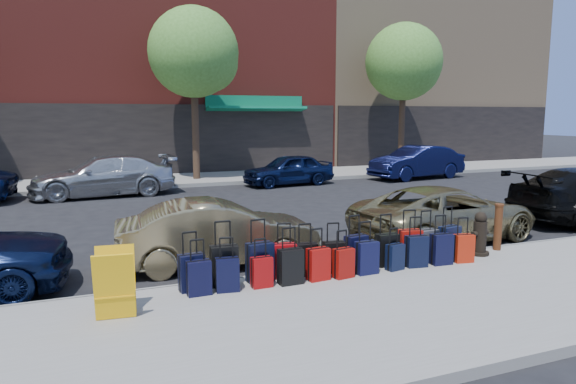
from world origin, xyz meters
name	(u,v)px	position (x,y,z in m)	size (l,w,h in m)	color
ground	(253,226)	(0.00, 0.00, 0.00)	(120.00, 120.00, 0.00)	black
sidewalk_near	(388,309)	(0.00, -6.50, 0.07)	(60.00, 4.00, 0.15)	gray
sidewalk_far	(183,179)	(0.00, 10.00, 0.07)	(60.00, 4.00, 0.15)	gray
curb_near	(328,271)	(0.00, -4.48, 0.07)	(60.00, 0.08, 0.15)	gray
curb_far	(192,185)	(0.00, 7.98, 0.07)	(60.00, 0.08, 0.15)	gray
building_right	(395,24)	(16.00, 17.99, 8.98)	(15.00, 12.12, 18.00)	tan
tree_center	(197,55)	(0.64, 9.50, 5.41)	(3.80, 3.80, 7.27)	black
tree_right	(406,64)	(11.14, 9.50, 5.41)	(3.80, 3.80, 7.27)	black
suitcase_front_0	(192,272)	(-2.57, -4.85, 0.45)	(0.41, 0.25, 0.94)	black
suitcase_front_1	(224,265)	(-2.02, -4.78, 0.48)	(0.45, 0.27, 1.06)	black
suitcase_front_2	(260,262)	(-1.42, -4.81, 0.48)	(0.45, 0.27, 1.05)	black
suitcase_front_3	(285,260)	(-0.95, -4.75, 0.44)	(0.42, 0.28, 0.94)	#A90A10
suitcase_front_4	(306,259)	(-0.58, -4.79, 0.44)	(0.39, 0.24, 0.91)	black
suitcase_front_5	(334,257)	(-0.06, -4.83, 0.43)	(0.39, 0.26, 0.89)	black
suitcase_front_6	(356,252)	(0.43, -4.75, 0.45)	(0.44, 0.29, 0.97)	black
suitcase_front_7	(387,250)	(1.03, -4.83, 0.45)	(0.40, 0.22, 0.96)	black
suitcase_front_8	(410,246)	(1.54, -4.81, 0.47)	(0.45, 0.30, 1.01)	#A9120A
suitcase_front_9	(427,245)	(1.92, -4.82, 0.45)	(0.41, 0.24, 0.97)	#3B3A3F
suitcase_front_10	(449,242)	(2.43, -4.84, 0.47)	(0.45, 0.31, 1.01)	black
suitcase_back_0	(199,278)	(-2.50, -5.08, 0.42)	(0.37, 0.22, 0.87)	black
suitcase_back_1	(227,275)	(-2.05, -5.08, 0.42)	(0.39, 0.26, 0.86)	black
suitcase_back_2	(262,272)	(-1.49, -5.10, 0.40)	(0.34, 0.20, 0.80)	maroon
suitcase_back_3	(290,266)	(-1.00, -5.12, 0.44)	(0.40, 0.24, 0.94)	black
suitcase_back_4	(318,264)	(-0.49, -5.11, 0.42)	(0.39, 0.25, 0.88)	#9A0C09
suitcase_back_5	(343,263)	(-0.04, -5.15, 0.41)	(0.37, 0.25, 0.82)	maroon
suitcase_back_6	(367,257)	(0.44, -5.10, 0.44)	(0.40, 0.24, 0.92)	black
suitcase_back_7	(395,257)	(1.03, -5.10, 0.39)	(0.35, 0.24, 0.76)	black
suitcase_back_8	(416,251)	(1.50, -5.07, 0.44)	(0.42, 0.28, 0.93)	black
suitcase_back_9	(441,249)	(2.02, -5.12, 0.44)	(0.40, 0.25, 0.93)	black
suitcase_back_10	(463,248)	(2.51, -5.15, 0.42)	(0.39, 0.26, 0.85)	#B1200B
fire_hydrant	(480,235)	(3.16, -4.85, 0.55)	(0.45, 0.39, 0.87)	black
bollard	(498,226)	(3.77, -4.70, 0.64)	(0.18, 0.18, 0.96)	#38190C
display_rack	(115,284)	(-3.74, -5.52, 0.62)	(0.59, 0.63, 0.94)	#FDB70E
car_near_1	(219,233)	(-1.69, -3.17, 0.64)	(1.35, 3.87, 1.28)	#8F7F57
car_near_2	(445,213)	(3.70, -3.12, 0.63)	(2.11, 4.57, 1.27)	#918459
car_far_1	(103,176)	(-3.43, 6.83, 0.73)	(2.04, 5.02, 1.46)	silver
car_far_2	(288,170)	(3.85, 7.08, 0.65)	(1.53, 3.81, 1.30)	#0C1637
car_far_3	(417,162)	(10.15, 6.96, 0.76)	(1.60, 4.59, 1.51)	#0C1034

